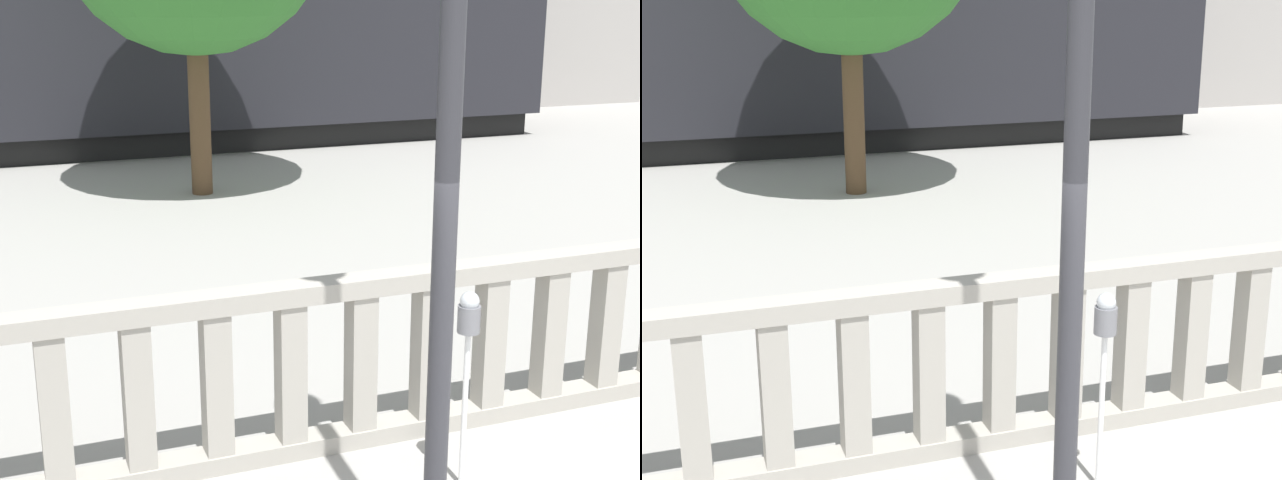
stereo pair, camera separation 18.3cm
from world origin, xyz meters
The scene contains 4 objects.
balustrade centered at (0.00, 2.96, 0.69)m, with size 16.70×0.24×1.37m.
parking_meter centered at (-0.13, 2.13, 1.16)m, with size 0.16×0.16×1.47m.
train_near centered at (-0.21, 16.95, 1.86)m, with size 19.60×3.11×4.12m.
train_far centered at (-0.41, 28.58, 1.80)m, with size 29.15×2.75×4.03m.
Camera 1 is at (-3.07, -2.83, 3.44)m, focal length 50.00 mm.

